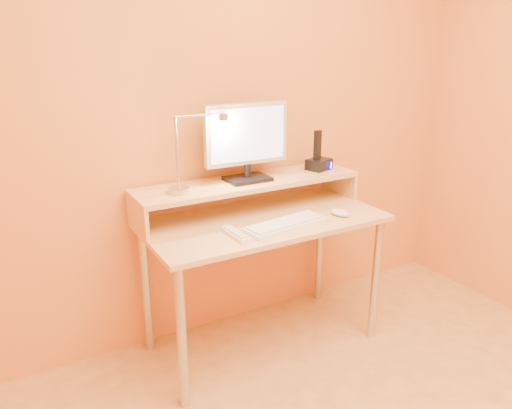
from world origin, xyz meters
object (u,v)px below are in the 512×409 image
mouse (340,213)px  remote_control (236,234)px  lamp_base (179,190)px  keyboard (285,225)px  phone_dock (319,164)px  monitor_panel (246,134)px

mouse → remote_control: 0.58m
lamp_base → remote_control: bearing=-58.0°
remote_control → keyboard: bearing=-6.0°
phone_dock → remote_control: 0.76m
phone_dock → keyboard: (-0.42, -0.31, -0.18)m
lamp_base → phone_dock: bearing=2.1°
keyboard → mouse: 0.33m
lamp_base → phone_dock: (0.84, 0.03, 0.02)m
monitor_panel → keyboard: bearing=-83.0°
keyboard → mouse: bearing=-8.1°
phone_dock → mouse: 0.37m
monitor_panel → remote_control: size_ratio=2.25×
phone_dock → mouse: (-0.09, -0.31, -0.17)m
keyboard → remote_control: 0.26m
lamp_base → mouse: bearing=-20.8°
monitor_panel → mouse: size_ratio=4.34×
monitor_panel → keyboard: monitor_panel is taller
lamp_base → keyboard: lamp_base is taller
keyboard → mouse: (0.33, -0.00, 0.01)m
lamp_base → mouse: lamp_base is taller
lamp_base → phone_dock: size_ratio=0.77×
monitor_panel → mouse: monitor_panel is taller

